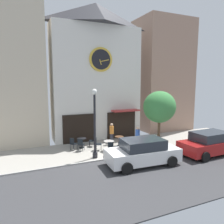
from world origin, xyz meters
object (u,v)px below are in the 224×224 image
object	(u,v)px
cafe_table_near_door	(109,144)
parked_car_white	(143,152)
cafe_chair_under_awning	(81,144)
cafe_chair_facing_wall	(119,146)
cafe_chair_right_end	(98,143)
pedestrian_orange	(112,133)
cafe_table_center	(119,139)
pedestrian_blue	(138,138)
cafe_chair_curbside	(123,142)
cafe_chair_outer	(93,140)
cafe_table_rightmost	(82,141)
parked_car_red	(210,143)
street_lamp	(95,124)
street_tree	(160,107)
cafe_chair_near_tree	(111,147)
cafe_chair_corner	(73,143)
cafe_table_center_left	(147,139)

from	to	relation	value
cafe_table_near_door	parked_car_white	distance (m)	3.26
cafe_table_near_door	cafe_chair_under_awning	xyz separation A→B (m)	(-1.84, 0.79, -0.00)
cafe_chair_facing_wall	cafe_chair_right_end	bearing A→B (deg)	132.41
cafe_chair_facing_wall	pedestrian_orange	xyz separation A→B (m)	(0.42, 2.24, 0.33)
cafe_table_center	pedestrian_blue	xyz separation A→B (m)	(0.88, -1.24, 0.34)
cafe_chair_curbside	cafe_chair_facing_wall	distance (m)	0.93
cafe_chair_right_end	cafe_table_near_door	bearing A→B (deg)	-34.43
pedestrian_blue	pedestrian_orange	distance (m)	2.28
cafe_chair_outer	cafe_chair_under_awning	distance (m)	1.36
cafe_chair_facing_wall	pedestrian_blue	size ratio (longest dim) A/B	0.54
cafe_table_rightmost	parked_car_red	xyz separation A→B (m)	(7.52, -4.93, 0.25)
cafe_table_near_door	cafe_chair_outer	world-z (taller)	cafe_chair_outer
cafe_table_rightmost	cafe_chair_curbside	world-z (taller)	cafe_chair_curbside
cafe_chair_right_end	pedestrian_orange	bearing A→B (deg)	33.26
street_lamp	cafe_table_near_door	world-z (taller)	street_lamp
cafe_chair_right_end	cafe_chair_under_awning	size ratio (longest dim) A/B	1.00
parked_car_red	street_tree	bearing A→B (deg)	134.67
cafe_chair_right_end	parked_car_red	xyz separation A→B (m)	(6.65, -3.86, 0.23)
cafe_table_center	parked_car_red	bearing A→B (deg)	-41.12
pedestrian_orange	parked_car_white	distance (m)	4.62
cafe_table_near_door	cafe_chair_near_tree	xyz separation A→B (m)	(-0.21, -0.78, -0.00)
cafe_chair_corner	street_lamp	bearing A→B (deg)	-66.25
cafe_chair_near_tree	parked_car_red	bearing A→B (deg)	-22.92
pedestrian_orange	cafe_chair_curbside	bearing A→B (deg)	-82.21
pedestrian_blue	cafe_table_center	bearing A→B (deg)	125.61
street_lamp	cafe_chair_right_end	xyz separation A→B (m)	(0.68, 1.39, -1.72)
cafe_table_center_left	cafe_chair_outer	world-z (taller)	cafe_chair_outer
cafe_chair_right_end	cafe_chair_near_tree	bearing A→B (deg)	-69.09
cafe_chair_outer	cafe_chair_near_tree	xyz separation A→B (m)	(0.47, -2.28, 0.00)
cafe_chair_under_awning	street_lamp	bearing A→B (deg)	-74.51
cafe_table_center	cafe_chair_outer	size ratio (longest dim) A/B	0.84
cafe_chair_right_end	cafe_chair_under_awning	world-z (taller)	same
cafe_table_rightmost	cafe_table_near_door	xyz separation A→B (m)	(1.55, -1.55, 0.02)
street_tree	cafe_chair_outer	xyz separation A→B (m)	(-4.23, 2.45, -2.55)
cafe_table_center_left	parked_car_white	distance (m)	3.90
cafe_chair_corner	pedestrian_blue	distance (m)	4.67
cafe_table_rightmost	parked_car_red	distance (m)	8.99
street_tree	cafe_chair_corner	size ratio (longest dim) A/B	4.70
cafe_chair_near_tree	parked_car_white	size ratio (longest dim) A/B	0.20
cafe_table_near_door	cafe_table_center_left	distance (m)	3.15
cafe_chair_under_awning	cafe_chair_near_tree	bearing A→B (deg)	-43.85
street_tree	cafe_chair_outer	bearing A→B (deg)	149.93
cafe_table_center_left	cafe_chair_curbside	bearing A→B (deg)	-177.87
pedestrian_blue	parked_car_red	distance (m)	4.88
cafe_chair_facing_wall	pedestrian_orange	distance (m)	2.30
cafe_table_rightmost	pedestrian_blue	distance (m)	4.15
cafe_chair_near_tree	parked_car_red	distance (m)	6.70
cafe_table_near_door	cafe_table_center	bearing A→B (deg)	33.67
cafe_chair_right_end	pedestrian_blue	distance (m)	2.92
cafe_chair_near_tree	cafe_table_near_door	bearing A→B (deg)	75.12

